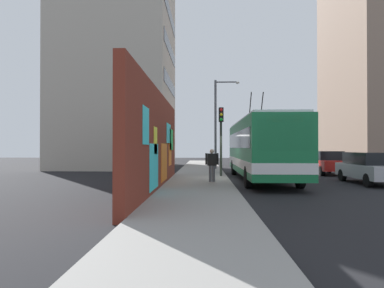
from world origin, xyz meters
name	(u,v)px	position (x,y,z in m)	size (l,w,h in m)	color
ground_plane	(228,180)	(0.00, 0.00, 0.00)	(80.00, 80.00, 0.00)	black
sidewalk_slab	(200,179)	(0.00, 1.60, 0.07)	(48.00, 3.20, 0.15)	gray
graffiti_wall	(158,141)	(-4.38, 3.35, 2.09)	(13.21, 0.32, 4.20)	maroon
building_far_left	(119,70)	(11.92, 9.20, 8.97)	(11.05, 9.44, 17.94)	#B2A899
city_bus	(260,147)	(0.03, -1.80, 1.85)	(11.50, 2.60, 5.12)	#19723F
parked_car_silver	(370,167)	(-1.65, -7.00, 0.83)	(4.40, 1.84, 1.58)	#B7B7BC
parked_car_red	(326,162)	(4.58, -7.00, 0.83)	(4.45, 1.76, 1.58)	#B21E19
parked_car_white	(301,159)	(10.51, -7.00, 0.83)	(4.27, 1.78, 1.58)	white
pedestrian_at_curb	(212,163)	(-2.34, 0.95, 1.08)	(0.22, 0.65, 1.60)	#595960
traffic_light	(221,130)	(0.90, 0.35, 2.88)	(0.49, 0.28, 4.04)	#2D382D
street_lamp	(218,118)	(7.64, 0.23, 4.16)	(0.44, 1.97, 6.98)	#4C4C51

